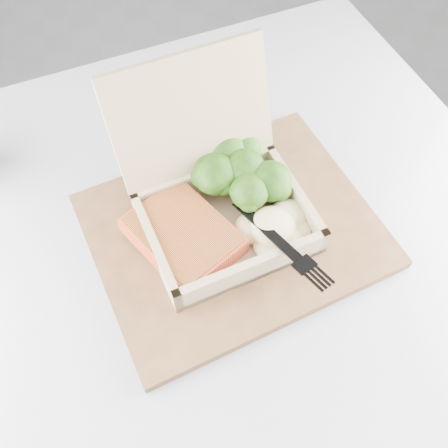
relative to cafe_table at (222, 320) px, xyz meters
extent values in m
plane|color=gray|center=(-0.04, 0.01, -0.56)|extent=(4.00, 4.00, 0.00)
cylinder|color=black|center=(0.00, 0.00, -0.55)|extent=(0.47, 0.47, 0.02)
cylinder|color=black|center=(0.00, 0.00, -0.20)|extent=(0.09, 0.09, 0.72)
cube|color=#9D9FA6|center=(0.00, 0.00, 0.18)|extent=(0.99, 0.99, 0.03)
cube|color=brown|center=(0.03, 0.04, 0.20)|extent=(0.41, 0.35, 0.02)
cube|color=#A38262|center=(0.02, 0.04, 0.21)|extent=(0.22, 0.19, 0.01)
cube|color=#9D8865|center=(-0.08, 0.02, 0.23)|extent=(0.04, 0.15, 0.04)
cube|color=#9D8865|center=(0.11, 0.05, 0.23)|extent=(0.04, 0.15, 0.04)
cube|color=#9D8865|center=(0.03, -0.04, 0.23)|extent=(0.20, 0.05, 0.04)
cube|color=#9D8865|center=(0.00, 0.11, 0.23)|extent=(0.20, 0.05, 0.04)
cube|color=#A38262|center=(0.00, 0.14, 0.32)|extent=(0.21, 0.10, 0.15)
cube|color=#D6592A|center=(-0.04, 0.03, 0.23)|extent=(0.15, 0.16, 0.03)
ellipsoid|color=#CDC285|center=(0.07, 0.01, 0.24)|extent=(0.10, 0.08, 0.03)
cube|color=black|center=(0.03, 0.06, 0.25)|extent=(0.06, 0.11, 0.02)
cube|color=black|center=(0.07, -0.02, 0.25)|extent=(0.04, 0.05, 0.01)
cube|color=white|center=(0.01, 0.23, 0.19)|extent=(0.07, 0.13, 0.00)
camera|label=1|loc=(-0.06, -0.28, 0.75)|focal=40.00mm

